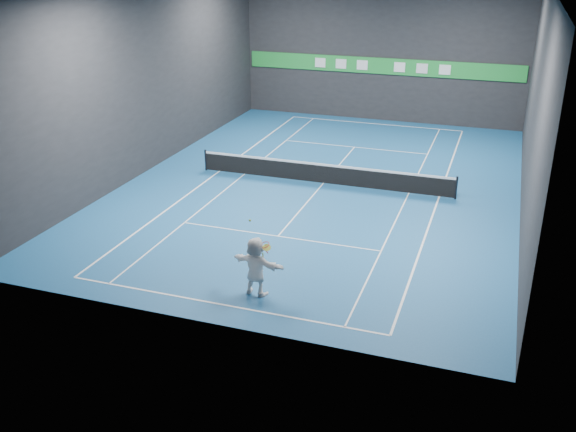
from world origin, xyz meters
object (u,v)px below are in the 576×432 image
(tennis_net, at_px, (323,173))
(tennis_racket, at_px, (265,247))
(tennis_ball, at_px, (250,220))
(player, at_px, (256,266))

(tennis_net, distance_m, tennis_racket, 10.96)
(tennis_ball, height_order, tennis_net, tennis_ball)
(tennis_ball, relative_size, tennis_racket, 0.12)
(player, bearing_deg, tennis_ball, -22.04)
(player, height_order, tennis_ball, tennis_ball)
(player, xyz_separation_m, tennis_net, (-0.86, 10.88, -0.47))
(tennis_net, xyz_separation_m, tennis_racket, (1.17, -10.83, 1.20))
(player, xyz_separation_m, tennis_ball, (-0.23, 0.14, 1.53))
(player, distance_m, tennis_racket, 0.80)
(tennis_net, bearing_deg, tennis_racket, -83.83)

